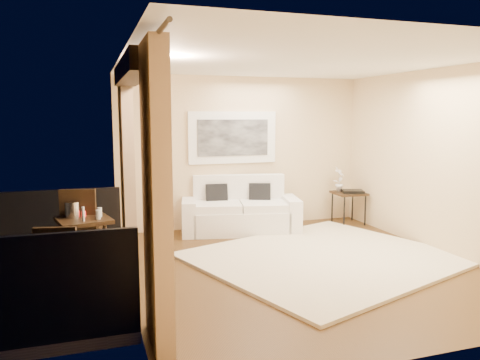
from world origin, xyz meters
TOP-DOWN VIEW (x-y plane):
  - floor at (0.00, 0.00)m, footprint 5.00×5.00m
  - room_shell at (-2.13, 0.00)m, footprint 5.00×6.40m
  - balcony at (-3.31, 0.00)m, footprint 1.81×2.60m
  - curtains at (-2.11, 0.00)m, footprint 0.16×4.80m
  - artwork at (-0.19, 2.46)m, footprint 1.62×0.07m
  - rug at (0.49, 0.18)m, footprint 4.20×3.93m
  - sofa at (-0.17, 2.09)m, footprint 2.14×1.26m
  - side_table at (1.93, 2.00)m, footprint 0.59×0.59m
  - tray at (1.96, 1.93)m, footprint 0.45×0.39m
  - orchid at (1.80, 2.14)m, footprint 0.30×0.28m
  - bistro_table at (-2.74, 0.56)m, footprint 0.74×0.74m
  - balcony_chair_far at (-2.79, 0.89)m, footprint 0.55×0.55m
  - balcony_chair_near at (-3.01, -0.86)m, footprint 0.48×0.49m
  - ice_bucket at (-2.87, 0.66)m, footprint 0.18×0.18m
  - candle at (-2.74, 0.66)m, footprint 0.06×0.06m
  - vase at (-2.74, 0.39)m, footprint 0.04×0.04m
  - glass_a at (-2.57, 0.44)m, footprint 0.06×0.06m
  - glass_b at (-2.55, 0.59)m, footprint 0.06×0.06m

SIDE VIEW (x-z plane):
  - floor at x=0.00m, z-range 0.00..0.00m
  - rug at x=0.49m, z-range 0.00..0.04m
  - balcony at x=-3.31m, z-range -0.41..0.76m
  - sofa at x=-0.17m, z-range -0.14..0.82m
  - side_table at x=1.93m, z-range 0.24..0.84m
  - balcony_chair_near at x=-3.01m, z-range 0.07..1.01m
  - balcony_chair_far at x=-2.79m, z-range 0.09..1.15m
  - tray at x=1.96m, z-range 0.60..0.65m
  - bistro_table at x=-2.74m, z-range 0.28..1.01m
  - candle at x=-2.74m, z-range 0.73..0.80m
  - glass_a at x=-2.57m, z-range 0.73..0.85m
  - glass_b at x=-2.55m, z-range 0.73..0.85m
  - vase at x=-2.74m, z-range 0.73..0.91m
  - ice_bucket at x=-2.87m, z-range 0.73..0.93m
  - orchid at x=1.80m, z-range 0.60..1.06m
  - curtains at x=-2.11m, z-range 0.02..2.66m
  - artwork at x=-0.19m, z-range 1.16..2.08m
  - room_shell at x=-2.13m, z-range 0.02..5.02m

